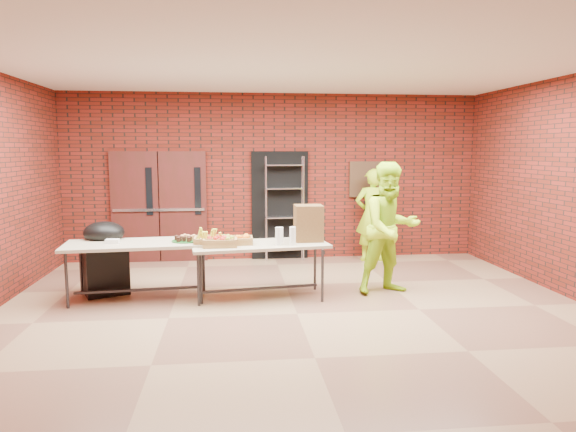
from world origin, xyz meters
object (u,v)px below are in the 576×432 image
Objects in this scene: coffee_dispenser at (308,223)px; volunteer_man at (390,228)px; wire_rack at (285,209)px; table_left at (138,247)px; table_right at (260,248)px; covered_grill at (105,258)px; volunteer_woman at (372,215)px.

coffee_dispenser is 1.22m from volunteer_man.
table_left is at bearing -138.69° from wire_rack.
table_left is 3.67m from volunteer_man.
volunteer_man reaches higher than table_right.
covered_grill is 4.25m from volunteer_man.
covered_grill reaches higher than table_left.
covered_grill is 0.56× the size of volunteer_man.
covered_grill is at bearing 142.71° from table_left.
covered_grill is 0.61× the size of volunteer_woman.
volunteer_man reaches higher than volunteer_woman.
coffee_dispenser is at bearing 54.09° from volunteer_woman.
coffee_dispenser reaches higher than table_right.
coffee_dispenser is at bearing 162.35° from volunteer_man.
volunteer_woman is at bearing 37.06° from table_right.
volunteer_woman is (1.66, -0.25, -0.12)m from wire_rack.
volunteer_woman is (4.54, 1.82, 0.34)m from covered_grill.
wire_rack is 2.80m from volunteer_man.
covered_grill is (-2.99, 0.30, -0.52)m from coffee_dispenser.
covered_grill is (-2.88, -2.06, -0.46)m from wire_rack.
wire_rack reaches higher than coffee_dispenser.
wire_rack is 0.97× the size of table_left.
covered_grill is at bearing 161.11° from table_right.
wire_rack is 2.60m from table_right.
table_right is at bearing -169.07° from coffee_dispenser.
wire_rack is 0.99× the size of table_right.
table_left is 1.73m from table_right.
table_left is 3.92× the size of coffee_dispenser.
coffee_dispenser is at bearing -91.89° from wire_rack.
volunteer_man is at bearing -6.48° from table_right.
table_right is 3.82× the size of coffee_dispenser.
coffee_dispenser is (2.45, 0.04, 0.30)m from table_left.
wire_rack is 1.13× the size of volunteer_woman.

